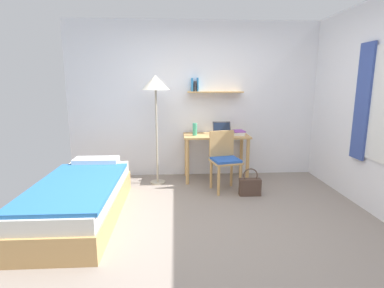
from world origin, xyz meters
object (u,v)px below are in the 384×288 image
book_stack (238,133)px  standing_lamp (156,88)px  desk (216,143)px  desk_chair (224,158)px  handbag (250,186)px  bed (81,199)px  laptop (222,131)px  water_bottle (195,129)px

book_stack → standing_lamp: bearing=-175.3°
desk → standing_lamp: bearing=-171.2°
desk_chair → handbag: bearing=-38.7°
bed → desk: (1.80, 1.38, 0.37)m
standing_lamp → desk: bearing=8.8°
desk → desk_chair: 0.52m
desk_chair → laptop: (0.04, 0.53, 0.31)m
standing_lamp → bed: bearing=-124.3°
desk_chair → book_stack: bearing=57.1°
bed → book_stack: bearing=31.8°
water_bottle → handbag: water_bottle is taller
desk → book_stack: size_ratio=4.14×
desk → handbag: desk is taller
desk_chair → desk: bearing=96.7°
desk_chair → handbag: (0.34, -0.27, -0.36)m
standing_lamp → handbag: bearing=-24.7°
desk_chair → laptop: 0.61m
standing_lamp → handbag: standing_lamp is taller
book_stack → handbag: (0.04, -0.73, -0.66)m
laptop → book_stack: size_ratio=1.17×
desk → water_bottle: (-0.35, -0.04, 0.24)m
handbag → bed: bearing=-164.5°
bed → desk_chair: desk_chair is taller
desk → standing_lamp: standing_lamp is taller
bed → water_bottle: 2.07m
bed → laptop: bearing=36.4°
desk_chair → laptop: bearing=85.6°
handbag → water_bottle: bearing=135.5°
laptop → water_bottle: size_ratio=1.49×
desk → laptop: size_ratio=3.54×
desk_chair → laptop: laptop is taller
desk → book_stack: (0.36, -0.04, 0.18)m
laptop → water_bottle: 0.46m
desk → bed: bearing=-142.5°
laptop → desk_chair: bearing=-94.4°
handbag → desk_chair: bearing=141.3°
desk → book_stack: book_stack is taller
standing_lamp → water_bottle: bearing=10.2°
bed → water_bottle: water_bottle is taller
laptop → handbag: (0.30, -0.79, -0.67)m
laptop → handbag: laptop is taller
bed → water_bottle: bearing=42.8°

